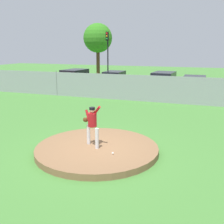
{
  "coord_description": "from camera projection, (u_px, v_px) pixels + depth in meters",
  "views": [
    {
      "loc": [
        3.74,
        -8.66,
        3.86
      ],
      "look_at": [
        0.19,
        1.13,
        1.31
      ],
      "focal_mm": 42.62,
      "sensor_mm": 36.0,
      "label": 1
    }
  ],
  "objects": [
    {
      "name": "ground_plane",
      "position": [
        137.0,
        115.0,
        15.54
      ],
      "size": [
        80.0,
        80.0,
        0.0
      ],
      "primitive_type": "plane",
      "color": "#427A33"
    },
    {
      "name": "traffic_cone_orange",
      "position": [
        140.0,
        86.0,
        25.19
      ],
      "size": [
        0.4,
        0.4,
        0.55
      ],
      "color": "orange",
      "rests_on": "asphalt_strip"
    },
    {
      "name": "baseball",
      "position": [
        113.0,
        153.0,
        9.25
      ],
      "size": [
        0.07,
        0.07,
        0.07
      ],
      "primitive_type": "sphere",
      "color": "white",
      "rests_on": "pitchers_mound"
    },
    {
      "name": "parked_car_red",
      "position": [
        75.0,
        79.0,
        25.37
      ],
      "size": [
        2.21,
        4.87,
        1.8
      ],
      "color": "#A81919",
      "rests_on": "ground_plane"
    },
    {
      "name": "parked_car_champagne",
      "position": [
        194.0,
        86.0,
        22.05
      ],
      "size": [
        2.0,
        4.11,
        1.54
      ],
      "color": "tan",
      "rests_on": "ground_plane"
    },
    {
      "name": "traffic_light_near",
      "position": [
        108.0,
        49.0,
        28.62
      ],
      "size": [
        0.28,
        0.46,
        5.43
      ],
      "color": "black",
      "rests_on": "ground_plane"
    },
    {
      "name": "parked_car_navy",
      "position": [
        114.0,
        81.0,
        24.85
      ],
      "size": [
        1.82,
        4.1,
        1.67
      ],
      "color": "#161E4C",
      "rests_on": "ground_plane"
    },
    {
      "name": "parked_car_silver",
      "position": [
        163.0,
        82.0,
        23.38
      ],
      "size": [
        2.16,
        4.8,
        1.73
      ],
      "color": "#B7BABF",
      "rests_on": "ground_plane"
    },
    {
      "name": "pitchers_mound",
      "position": [
        97.0,
        149.0,
        10.04
      ],
      "size": [
        4.61,
        4.61,
        0.23
      ],
      "primitive_type": "cylinder",
      "color": "brown",
      "rests_on": "ground_plane"
    },
    {
      "name": "pitcher_youth",
      "position": [
        92.0,
        122.0,
        9.8
      ],
      "size": [
        0.79,
        0.46,
        1.6
      ],
      "color": "silver",
      "rests_on": "pitchers_mound"
    },
    {
      "name": "chainlink_fence",
      "position": [
        152.0,
        89.0,
        18.97
      ],
      "size": [
        39.03,
        0.07,
        2.01
      ],
      "color": "gray",
      "rests_on": "ground_plane"
    },
    {
      "name": "tree_tall_centre",
      "position": [
        98.0,
        38.0,
        35.06
      ],
      "size": [
        3.81,
        3.81,
        6.92
      ],
      "color": "#4C331E",
      "rests_on": "ground_plane"
    },
    {
      "name": "asphalt_strip",
      "position": [
        162.0,
        92.0,
        23.3
      ],
      "size": [
        44.0,
        7.0,
        0.01
      ],
      "primitive_type": "cube",
      "color": "#2B2B2D",
      "rests_on": "ground_plane"
    }
  ]
}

